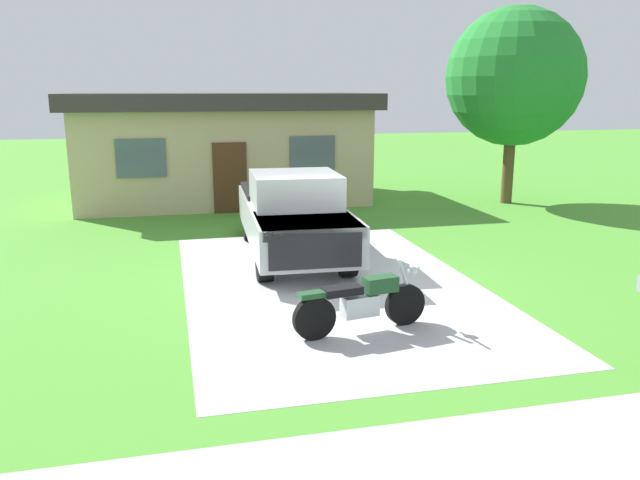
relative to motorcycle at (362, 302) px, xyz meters
The scene contains 7 objects.
ground_plane 2.41m from the motorcycle, 86.55° to the left, with size 80.00×80.00×0.00m, color #4D9831.
driveway_pad 2.41m from the motorcycle, 86.55° to the left, with size 5.48×8.89×0.01m, color #B8B8B8.
sidewalk_strip 3.67m from the motorcycle, 87.76° to the right, with size 36.00×1.80×0.01m, color beige.
motorcycle is the anchor object (origin of this frame).
pickup_truck 4.81m from the motorcycle, 91.69° to the left, with size 2.26×5.71×1.90m.
shade_tree 13.07m from the motorcycle, 50.82° to the left, with size 4.29×4.29×6.15m.
neighbor_house 12.76m from the motorcycle, 94.46° to the left, with size 9.60×5.60×3.50m.
Camera 1 is at (-2.90, -11.09, 3.62)m, focal length 35.56 mm.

